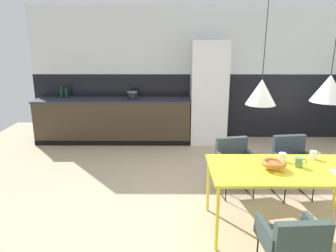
% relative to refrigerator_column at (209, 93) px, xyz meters
% --- Properties ---
extents(ground_plane, '(9.16, 9.16, 0.00)m').
position_rel_refrigerator_column_xyz_m(ground_plane, '(-0.19, -3.07, -1.05)').
color(ground_plane, tan).
extents(back_wall_splashback_dark, '(7.04, 0.12, 1.39)m').
position_rel_refrigerator_column_xyz_m(back_wall_splashback_dark, '(-0.19, 0.36, -0.35)').
color(back_wall_splashback_dark, black).
rests_on(back_wall_splashback_dark, ground).
extents(back_wall_panel_upper, '(7.04, 0.12, 1.39)m').
position_rel_refrigerator_column_xyz_m(back_wall_panel_upper, '(-0.19, 0.36, 1.03)').
color(back_wall_panel_upper, silver).
rests_on(back_wall_panel_upper, back_wall_splashback_dark).
extents(kitchen_counter, '(3.21, 0.63, 0.91)m').
position_rel_refrigerator_column_xyz_m(kitchen_counter, '(-1.97, -0.00, -0.59)').
color(kitchen_counter, '#3C3021').
rests_on(kitchen_counter, ground).
extents(refrigerator_column, '(0.73, 0.60, 2.09)m').
position_rel_refrigerator_column_xyz_m(refrigerator_column, '(0.00, 0.00, 0.00)').
color(refrigerator_column, silver).
rests_on(refrigerator_column, ground).
extents(dining_table, '(1.68, 0.86, 0.75)m').
position_rel_refrigerator_column_xyz_m(dining_table, '(0.49, -3.20, -0.34)').
color(dining_table, yellow).
rests_on(dining_table, ground).
extents(armchair_far_side, '(0.54, 0.53, 0.82)m').
position_rel_refrigerator_column_xyz_m(armchair_far_side, '(0.90, -2.33, -0.52)').
color(armchair_far_side, '#313C3A').
rests_on(armchair_far_side, ground).
extents(armchair_corner_seat, '(0.52, 0.50, 0.74)m').
position_rel_refrigerator_column_xyz_m(armchair_corner_seat, '(0.25, -4.12, -0.55)').
color(armchair_corner_seat, '#313C3A').
rests_on(armchair_corner_seat, ground).
extents(armchair_head_of_table, '(0.56, 0.55, 0.77)m').
position_rel_refrigerator_column_xyz_m(armchair_head_of_table, '(0.11, -2.28, -0.54)').
color(armchair_head_of_table, '#313C3A').
rests_on(armchair_head_of_table, ground).
extents(fruit_bowl, '(0.27, 0.27, 0.10)m').
position_rel_refrigerator_column_xyz_m(fruit_bowl, '(0.34, -3.22, -0.24)').
color(fruit_bowl, '#B2662D').
rests_on(fruit_bowl, dining_table).
extents(mug_white_ceramic, '(0.12, 0.08, 0.10)m').
position_rel_refrigerator_column_xyz_m(mug_white_ceramic, '(0.90, -2.92, -0.25)').
color(mug_white_ceramic, white).
rests_on(mug_white_ceramic, dining_table).
extents(mug_wide_latte, '(0.13, 0.08, 0.10)m').
position_rel_refrigerator_column_xyz_m(mug_wide_latte, '(0.52, -2.98, -0.25)').
color(mug_wide_latte, white).
rests_on(mug_wide_latte, dining_table).
extents(mug_glass_clear, '(0.14, 0.09, 0.11)m').
position_rel_refrigerator_column_xyz_m(mug_glass_clear, '(0.64, -3.15, -0.24)').
color(mug_glass_clear, '#5B8456').
rests_on(mug_glass_clear, dining_table).
extents(cooking_pot, '(0.21, 0.21, 0.18)m').
position_rel_refrigerator_column_xyz_m(cooking_pot, '(-1.57, 0.01, -0.06)').
color(cooking_pot, black).
rests_on(cooking_pot, kitchen_counter).
extents(bottle_spice_small, '(0.07, 0.07, 0.24)m').
position_rel_refrigerator_column_xyz_m(bottle_spice_small, '(-2.96, 0.12, -0.04)').
color(bottle_spice_small, '#0F3319').
rests_on(bottle_spice_small, kitchen_counter).
extents(bottle_vinegar_dark, '(0.08, 0.08, 0.25)m').
position_rel_refrigerator_column_xyz_m(bottle_vinegar_dark, '(-3.07, 0.14, -0.03)').
color(bottle_vinegar_dark, '#0F3319').
rests_on(bottle_vinegar_dark, kitchen_counter).
extents(pendant_lamp_over_table_near, '(0.31, 0.31, 1.27)m').
position_rel_refrigerator_column_xyz_m(pendant_lamp_over_table_near, '(0.15, -3.18, 0.54)').
color(pendant_lamp_over_table_near, black).
extents(pendant_lamp_over_table_far, '(0.35, 0.35, 1.23)m').
position_rel_refrigerator_column_xyz_m(pendant_lamp_over_table_far, '(0.82, -3.23, 0.59)').
color(pendant_lamp_over_table_far, black).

